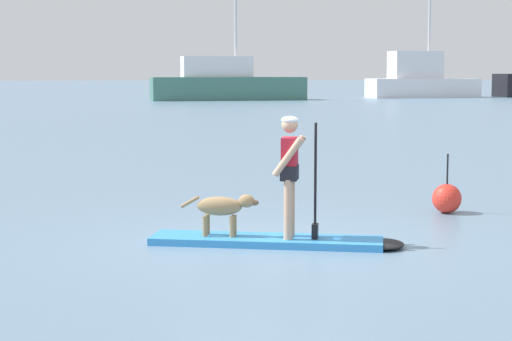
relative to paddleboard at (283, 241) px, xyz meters
name	(u,v)px	position (x,y,z in m)	size (l,w,h in m)	color
ground_plane	(266,244)	(-0.22, 0.07, -0.05)	(400.00, 400.00, 0.00)	slate
paddleboard	(283,241)	(0.00, 0.00, 0.00)	(3.49, 1.65, 0.10)	#338CD8
person_paddler	(291,168)	(0.10, -0.03, 1.00)	(0.67, 0.57, 1.65)	tan
dog	(223,208)	(-0.79, 0.24, 0.44)	(1.06, 0.41, 0.58)	#997A51
moored_boat_starboard	(226,83)	(5.53, 58.51, 1.29)	(12.41, 3.90, 10.29)	#3F7266
moored_boat_port	(420,80)	(23.08, 62.76, 1.46)	(9.83, 3.86, 12.33)	white
marker_buoy	(447,198)	(3.15, 2.26, 0.20)	(0.49, 0.49, 0.99)	red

